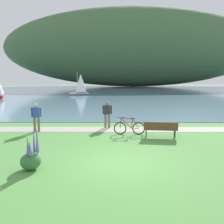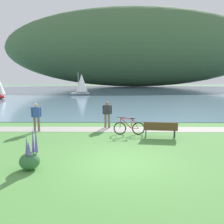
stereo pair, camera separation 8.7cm
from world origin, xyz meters
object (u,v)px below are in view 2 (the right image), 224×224
bicycle_leaning_near_bench (129,128)px  sailboat_toward_hillside (81,84)px  person_at_shoreline (107,113)px  person_on_the_grass (36,115)px  park_bench_near_camera (160,128)px

bicycle_leaning_near_bench → sailboat_toward_hillside: 30.98m
person_at_shoreline → person_on_the_grass: bearing=-165.0°
person_at_shoreline → sailboat_toward_hillside: (-5.61, 28.28, 1.04)m
park_bench_near_camera → person_at_shoreline: (-2.94, 2.54, 0.46)m
bicycle_leaning_near_bench → person_on_the_grass: size_ratio=1.04×
bicycle_leaning_near_bench → sailboat_toward_hillside: (-6.91, 30.15, 1.62)m
park_bench_near_camera → person_on_the_grass: size_ratio=1.08×
person_on_the_grass → sailboat_toward_hillside: bearing=92.7°
park_bench_near_camera → person_at_shoreline: person_at_shoreline is taller
person_at_shoreline → sailboat_toward_hillside: bearing=101.2°
person_on_the_grass → sailboat_toward_hillside: 29.47m
person_on_the_grass → person_at_shoreline: bearing=15.0°
park_bench_near_camera → person_on_the_grass: (-7.15, 1.41, 0.46)m
park_bench_near_camera → person_at_shoreline: size_ratio=1.08×
bicycle_leaning_near_bench → person_at_shoreline: (-1.30, 1.87, 0.58)m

